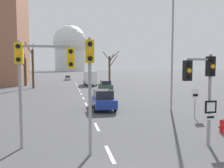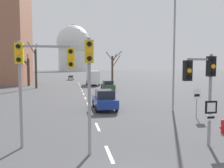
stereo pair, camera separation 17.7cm
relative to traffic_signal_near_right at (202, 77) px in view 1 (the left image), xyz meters
name	(u,v)px [view 1 (the left image)]	position (x,y,z in m)	size (l,w,h in m)	color
lane_stripe_0	(110,154)	(-4.53, -0.22, -3.32)	(0.16, 2.00, 0.01)	silver
lane_stripe_1	(97,127)	(-4.53, 4.28, -3.32)	(0.16, 2.00, 0.01)	silver
lane_stripe_2	(90,113)	(-4.53, 8.78, -3.32)	(0.16, 2.00, 0.01)	silver
lane_stripe_3	(86,104)	(-4.53, 13.28, -3.32)	(0.16, 2.00, 0.01)	silver
lane_stripe_4	(83,98)	(-4.53, 17.78, -3.32)	(0.16, 2.00, 0.01)	silver
lane_stripe_5	(81,94)	(-4.53, 22.28, -3.32)	(0.16, 2.00, 0.01)	silver
lane_stripe_6	(80,91)	(-4.53, 26.78, -3.32)	(0.16, 2.00, 0.01)	silver
lane_stripe_7	(79,88)	(-4.53, 31.28, -3.32)	(0.16, 2.00, 0.01)	silver
lane_stripe_8	(78,86)	(-4.53, 35.78, -3.32)	(0.16, 2.00, 0.01)	silver
lane_stripe_9	(77,85)	(-4.53, 40.28, -3.32)	(0.16, 2.00, 0.01)	silver
lane_stripe_10	(76,83)	(-4.53, 44.78, -3.32)	(0.16, 2.00, 0.01)	silver
lane_stripe_11	(76,82)	(-4.53, 49.28, -3.32)	(0.16, 2.00, 0.01)	silver
traffic_signal_near_right	(202,77)	(0.00, 0.00, 0.00)	(1.57, 0.34, 4.41)	gray
traffic_signal_centre_tall	(90,74)	(-5.37, -0.13, 0.19)	(0.36, 0.34, 5.03)	gray
traffic_signal_near_left	(38,67)	(-7.65, 1.26, 0.50)	(2.68, 0.34, 5.01)	gray
route_sign_post	(210,115)	(0.23, -0.39, -1.76)	(0.60, 0.08, 2.30)	gray
speed_limit_sign	(195,98)	(3.10, 5.45, -1.81)	(0.60, 0.08, 2.24)	gray
fire_hydrant	(222,125)	(2.45, 1.61, -2.88)	(0.40, 0.34, 0.81)	red
street_lamp_right	(170,43)	(2.34, 8.31, 2.59)	(1.71, 0.36, 9.96)	gray
sedan_near_left	(105,86)	(-0.36, 25.96, -2.45)	(1.85, 4.40, 1.70)	#2D4C33
sedan_near_right	(68,78)	(-6.62, 60.36, -2.60)	(1.77, 3.99, 1.42)	#B7B7BC
sedan_mid_centre	(103,100)	(-3.24, 10.11, -2.42)	(1.91, 4.46, 1.80)	navy
delivery_truck	(90,78)	(-1.72, 38.22, -1.62)	(2.44, 7.20, 3.14)	#333842
bare_tree_left_near	(33,67)	(-12.77, 33.04, 0.67)	(1.50, 3.19, 8.41)	#473828
bare_tree_right_near	(110,67)	(4.69, 48.89, 0.75)	(4.82, 2.11, 8.41)	#473828
bare_tree_left_far	(25,71)	(-15.31, 39.29, -0.18)	(1.51, 2.22, 6.78)	#473828
capitol_dome	(70,49)	(-4.53, 245.78, 22.67)	(37.78, 37.78, 53.37)	silver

